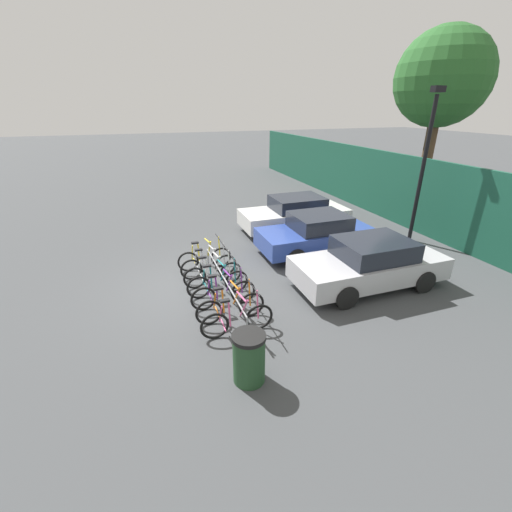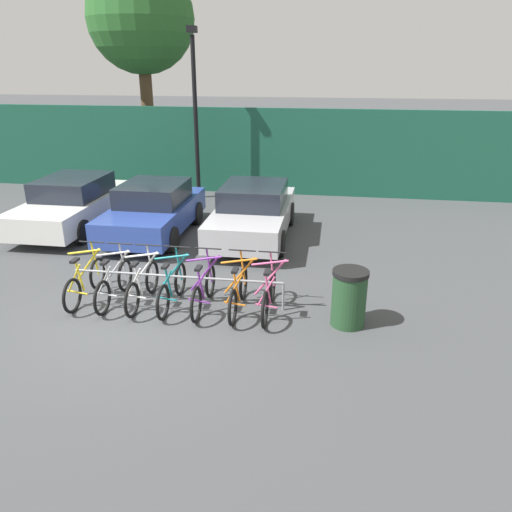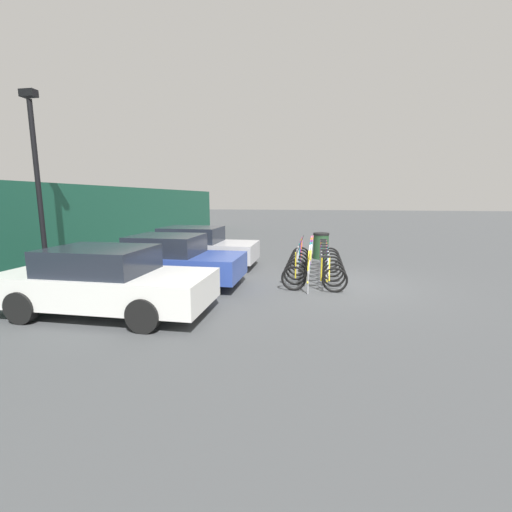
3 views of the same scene
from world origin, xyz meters
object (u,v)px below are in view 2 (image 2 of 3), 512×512
(bicycle_silver, at_px, (114,284))
(car_silver, at_px, (253,212))
(bicycle_orange, at_px, (238,292))
(lamp_post, at_px, (195,106))
(bicycle_purple, at_px, (204,290))
(bike_rack, at_px, (177,279))
(car_white, at_px, (73,203))
(trash_bin, at_px, (349,298))
(bicycle_white, at_px, (142,286))
(car_blue, at_px, (154,210))
(tree_behind_hoarding, at_px, (141,20))
(bicycle_teal, at_px, (172,288))
(bicycle_yellow, at_px, (85,282))
(bicycle_pink, at_px, (269,294))

(bicycle_silver, distance_m, car_silver, 4.67)
(bicycle_orange, distance_m, lamp_post, 8.89)
(bicycle_purple, relative_size, car_silver, 0.40)
(bike_rack, distance_m, lamp_post, 8.40)
(car_white, xyz_separation_m, trash_bin, (7.48, -4.49, -0.17))
(bicycle_white, bearing_deg, car_blue, 110.51)
(trash_bin, bearing_deg, lamp_post, 120.97)
(bicycle_white, bearing_deg, bike_rack, 17.12)
(car_silver, bearing_deg, tree_behind_hoarding, 128.15)
(bicycle_silver, relative_size, bicycle_white, 1.00)
(bicycle_teal, bearing_deg, bicycle_yellow, 178.13)
(car_silver, distance_m, trash_bin, 5.02)
(car_silver, height_order, tree_behind_hoarding, tree_behind_hoarding)
(bicycle_yellow, height_order, bicycle_teal, same)
(bicycle_pink, xyz_separation_m, car_blue, (-3.60, 3.95, 0.31))
(bicycle_silver, height_order, bicycle_orange, same)
(bicycle_white, bearing_deg, lamp_post, 101.39)
(bicycle_purple, bearing_deg, trash_bin, -3.87)
(car_silver, xyz_separation_m, trash_bin, (2.41, -4.40, -0.17))
(bicycle_silver, bearing_deg, bicycle_teal, -2.73)
(car_blue, height_order, car_silver, same)
(bicycle_yellow, relative_size, tree_behind_hoarding, 0.22)
(bicycle_yellow, height_order, car_blue, car_blue)
(bicycle_orange, bearing_deg, tree_behind_hoarding, 116.37)
(lamp_post, height_order, trash_bin, lamp_post)
(trash_bin, bearing_deg, bicycle_silver, 177.35)
(bicycle_yellow, bearing_deg, tree_behind_hoarding, 104.94)
(bicycle_yellow, relative_size, car_blue, 0.43)
(bicycle_white, height_order, bicycle_orange, same)
(bicycle_yellow, bearing_deg, bicycle_silver, 1.61)
(bicycle_yellow, height_order, tree_behind_hoarding, tree_behind_hoarding)
(bicycle_pink, distance_m, car_blue, 5.35)
(bicycle_purple, xyz_separation_m, lamp_post, (-2.24, 7.97, 2.65))
(bike_rack, distance_m, car_silver, 4.13)
(car_silver, relative_size, tree_behind_hoarding, 0.56)
(bike_rack, relative_size, bicycle_white, 2.41)
(car_silver, bearing_deg, bicycle_teal, -101.76)
(bicycle_purple, height_order, car_white, car_white)
(bicycle_white, relative_size, bicycle_orange, 1.00)
(bicycle_silver, relative_size, car_white, 0.39)
(bicycle_yellow, distance_m, tree_behind_hoarding, 12.30)
(trash_bin, bearing_deg, bicycle_white, 176.96)
(bicycle_white, height_order, car_silver, car_silver)
(bicycle_silver, bearing_deg, car_silver, 61.49)
(car_blue, distance_m, trash_bin, 6.53)
(car_blue, bearing_deg, bicycle_teal, -65.98)
(bicycle_orange, relative_size, trash_bin, 1.66)
(bicycle_yellow, height_order, bicycle_pink, same)
(bicycle_teal, relative_size, bicycle_purple, 1.00)
(bicycle_teal, xyz_separation_m, car_blue, (-1.76, 3.95, 0.31))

